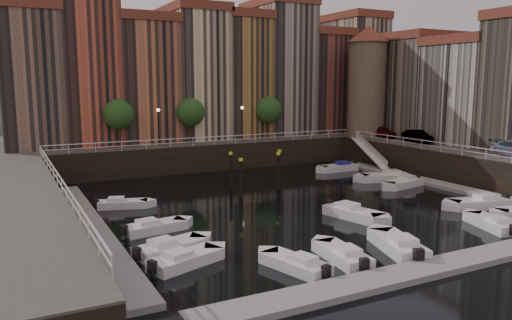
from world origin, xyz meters
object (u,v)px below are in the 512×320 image
boat_left_2 (154,227)px  mooring_pilings (258,172)px  car_b (417,138)px  car_a (380,132)px  gangway (370,152)px  corner_tower (367,80)px  boat_left_1 (169,248)px  boat_left_0 (184,260)px

boat_left_2 → mooring_pilings: bearing=26.1°
car_b → car_a: bearing=103.8°
gangway → car_a: size_ratio=1.78×
gangway → boat_left_2: size_ratio=1.85×
mooring_pilings → car_b: bearing=3.1°
gangway → boat_left_2: bearing=-155.7°
corner_tower → car_b: bearing=-83.7°
gangway → boat_left_1: gangway is taller
boat_left_0 → car_a: car_a is taller
boat_left_1 → boat_left_2: (0.36, 4.61, -0.02)m
mooring_pilings → boat_left_2: 15.14m
boat_left_1 → car_a: car_a is taller
car_b → boat_left_2: bearing=-151.2°
mooring_pilings → car_a: bearing=19.3°
boat_left_1 → car_b: car_b is taller
car_b → corner_tower: bearing=108.8°
car_a → boat_left_2: bearing=-151.3°
gangway → mooring_pilings: size_ratio=1.39×
gangway → car_a: car_a is taller
corner_tower → boat_left_2: bearing=-151.2°
gangway → corner_tower: bearing=57.2°
corner_tower → gangway: bearing=-122.8°
boat_left_0 → car_b: bearing=6.7°
corner_tower → boat_left_2: 38.35m
gangway → boat_left_0: size_ratio=1.80×
boat_left_1 → car_b: size_ratio=1.08×
boat_left_0 → car_a: size_ratio=0.99×
boat_left_1 → car_b: bearing=6.2°
boat_left_1 → car_a: 39.52m
corner_tower → boat_left_0: bearing=-142.9°
boat_left_1 → car_a: (33.59, 20.54, 3.44)m
corner_tower → gangway: corner_tower is taller
boat_left_0 → boat_left_1: size_ratio=0.97×
boat_left_0 → corner_tower: bearing=17.4°
corner_tower → boat_left_1: bearing=-145.6°
boat_left_1 → boat_left_2: size_ratio=1.06×
corner_tower → boat_left_2: corner_tower is taller
boat_left_0 → car_b: car_b is taller
boat_left_0 → mooring_pilings: bearing=31.3°
mooring_pilings → car_a: 22.21m
boat_left_1 → boat_left_2: 4.62m
mooring_pilings → car_a: (20.87, 7.29, 2.15)m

